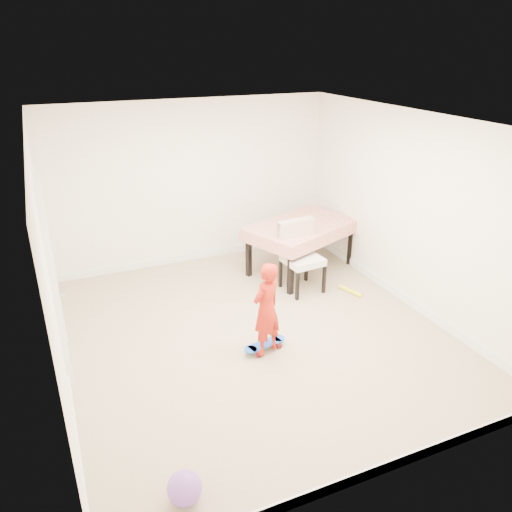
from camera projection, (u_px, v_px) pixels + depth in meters
name	position (u px, v px, depth m)	size (l,w,h in m)	color
ground	(255.00, 332.00, 6.31)	(5.00, 5.00, 0.00)	tan
ceiling	(255.00, 123.00, 5.27)	(4.50, 5.00, 0.04)	white
wall_back	(193.00, 184.00, 7.87)	(4.50, 0.04, 2.60)	white
wall_front	(387.00, 347.00, 3.70)	(4.50, 0.04, 2.60)	white
wall_left	(50.00, 268.00, 4.97)	(0.04, 5.00, 2.60)	white
wall_right	(409.00, 212.00, 6.60)	(0.04, 5.00, 2.60)	white
door	(54.00, 281.00, 5.34)	(0.10, 0.94, 2.11)	white
baseboard_back	(196.00, 256.00, 8.38)	(4.50, 0.02, 0.12)	white
baseboard_front	(373.00, 472.00, 4.19)	(4.50, 0.02, 0.12)	white
baseboard_left	(68.00, 371.00, 5.46)	(0.02, 5.00, 0.12)	white
baseboard_right	(399.00, 294.00, 7.10)	(0.02, 5.00, 0.12)	white
dining_table	(301.00, 247.00, 7.85)	(1.67, 1.05, 0.79)	red
dining_chair	(303.00, 258.00, 7.16)	(0.56, 0.64, 1.03)	white
skateboard	(265.00, 346.00, 5.93)	(0.56, 0.20, 0.08)	blue
child	(266.00, 312.00, 5.65)	(0.41, 0.27, 1.13)	red
balloon	(185.00, 488.00, 3.94)	(0.28, 0.28, 0.28)	#8A53C7
foam_toy	(351.00, 291.00, 7.26)	(0.06, 0.06, 0.40)	#FFF41A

